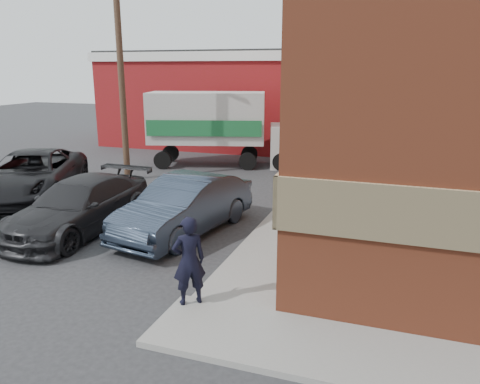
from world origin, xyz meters
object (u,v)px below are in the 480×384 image
Objects in this scene: suv_a at (31,175)px; box_truck at (221,124)px; man at (189,261)px; suv_b at (80,206)px; utility_pole at (121,65)px; warehouse at (243,98)px; sedan at (185,206)px.

box_truck is (4.46, 7.72, 1.18)m from suv_a.
suv_a is 0.83× the size of box_truck.
man is at bearing -55.47° from suv_a.
suv_b is 0.71× the size of box_truck.
box_truck is at bearing 88.66° from suv_b.
utility_pole is 4.97× the size of man.
utility_pole is at bearing 41.37° from suv_a.
warehouse is 9.01× the size of man.
suv_a is at bearing -102.34° from warehouse.
box_truck is at bearing -110.35° from man.
box_truck is (2.75, 4.06, -2.71)m from utility_pole.
suv_a reaches higher than suv_b.
suv_b is (2.31, -6.13, -3.98)m from utility_pole.
utility_pole is at bearing -90.94° from man.
warehouse is at bearing 82.23° from utility_pole.
suv_a is 8.99m from box_truck.
sedan is 9.77m from box_truck.
warehouse reaches higher than box_truck.
suv_b is (-4.99, 3.12, -0.26)m from man.
sedan is at bearing -36.72° from suv_a.
utility_pole is 8.45m from sedan.
box_truck reaches higher than sedan.
utility_pole reaches higher than warehouse.
warehouse is 11.27m from utility_pole.
suv_a is (-7.00, 1.63, 0.03)m from sedan.
suv_a is 1.16× the size of suv_b.
sedan is at bearing -76.88° from warehouse.
warehouse is 2.65× the size of suv_a.
man reaches higher than suv_b.
utility_pole is 1.46× the size of suv_a.
man is 4.45m from sedan.
box_truck reaches higher than suv_b.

